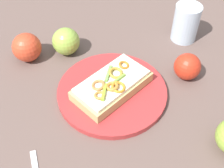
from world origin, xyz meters
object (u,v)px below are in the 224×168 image
drinking_glass (186,23)px  apple_2 (66,41)px  apple_0 (27,47)px  plate (112,92)px  sandwich (112,85)px  apple_3 (187,67)px

drinking_glass → apple_2: bearing=-170.2°
apple_0 → plate: bearing=-30.6°
sandwich → apple_2: size_ratio=2.69×
plate → drinking_glass: 0.31m
plate → apple_0: size_ratio=3.43×
apple_0 → apple_2: size_ratio=1.03×
plate → sandwich: sandwich is taller
plate → apple_3: size_ratio=3.90×
apple_2 → apple_3: 0.33m
apple_3 → apple_2: bearing=162.4°
apple_0 → apple_3: size_ratio=1.14×
apple_3 → plate: bearing=-163.1°
apple_0 → drinking_glass: drinking_glass is taller
sandwich → drinking_glass: bearing=-178.8°
sandwich → apple_2: (-0.12, 0.16, 0.00)m
apple_0 → apple_3: (0.42, -0.07, -0.00)m
apple_2 → drinking_glass: bearing=9.8°
apple_3 → drinking_glass: drinking_glass is taller
sandwich → drinking_glass: size_ratio=1.89×
sandwich → apple_3: bearing=152.8°
apple_2 → sandwich: bearing=-52.1°
apple_3 → drinking_glass: size_ratio=0.64×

